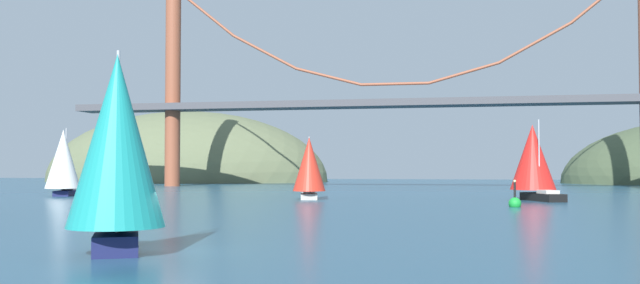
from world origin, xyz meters
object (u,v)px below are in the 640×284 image
(sailboat_scarlet_sail, at_px, (309,167))
(sailboat_white_mainsail, at_px, (63,161))
(sailboat_teal_sail, at_px, (117,148))
(channel_buoy, at_px, (515,203))
(sailboat_red_spinnaker, at_px, (533,160))

(sailboat_scarlet_sail, relative_size, sailboat_white_mainsail, 0.83)
(sailboat_teal_sail, height_order, sailboat_white_mainsail, sailboat_teal_sail)
(sailboat_scarlet_sail, distance_m, sailboat_white_mainsail, 31.20)
(sailboat_teal_sail, xyz_separation_m, sailboat_scarlet_sail, (-2.90, 48.80, -0.71))
(sailboat_white_mainsail, bearing_deg, sailboat_teal_sail, -56.64)
(sailboat_teal_sail, relative_size, sailboat_white_mainsail, 1.01)
(channel_buoy, bearing_deg, sailboat_red_spinnaker, 78.49)
(sailboat_red_spinnaker, xyz_separation_m, sailboat_white_mainsail, (-54.74, -0.93, -0.06))
(sailboat_teal_sail, bearing_deg, sailboat_red_spinnaker, 68.42)
(sailboat_white_mainsail, distance_m, channel_buoy, 53.66)
(sailboat_teal_sail, relative_size, channel_buoy, 3.16)
(sailboat_teal_sail, xyz_separation_m, sailboat_white_mainsail, (-33.97, 51.60, -0.00))
(sailboat_white_mainsail, bearing_deg, sailboat_red_spinnaker, 0.97)
(sailboat_red_spinnaker, height_order, sailboat_white_mainsail, sailboat_red_spinnaker)
(sailboat_scarlet_sail, bearing_deg, sailboat_red_spinnaker, 8.96)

